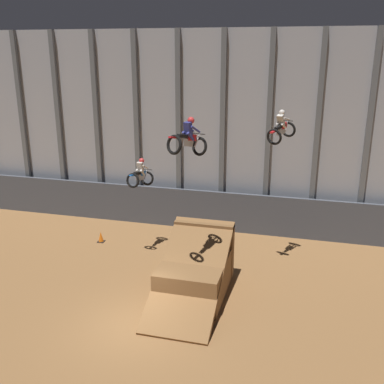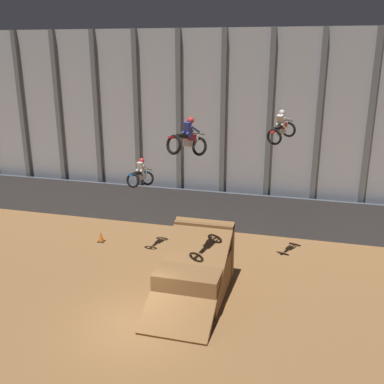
# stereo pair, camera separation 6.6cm
# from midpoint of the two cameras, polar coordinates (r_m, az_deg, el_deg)

# --- Properties ---
(ground_plane) EXTENTS (60.00, 60.00, 0.00)m
(ground_plane) POSITION_cam_midpoint_polar(r_m,az_deg,el_deg) (17.99, -7.54, -16.45)
(ground_plane) COLOR olive
(arena_back_wall) EXTENTS (32.00, 0.40, 11.15)m
(arena_back_wall) POSITION_cam_midpoint_polar(r_m,az_deg,el_deg) (25.62, 1.07, 7.59)
(arena_back_wall) COLOR #A3A8B2
(arena_back_wall) RESTS_ON ground_plane
(lower_barrier) EXTENTS (31.36, 0.20, 2.33)m
(lower_barrier) POSITION_cam_midpoint_polar(r_m,az_deg,el_deg) (26.15, 0.68, -2.22)
(lower_barrier) COLOR #474C56
(lower_barrier) RESTS_ON ground_plane
(dirt_ramp) EXTENTS (2.72, 5.49, 2.78)m
(dirt_ramp) POSITION_cam_midpoint_polar(r_m,az_deg,el_deg) (19.64, 0.41, -9.98)
(dirt_ramp) COLOR brown
(dirt_ramp) RESTS_ON ground_plane
(rider_bike_left_air) EXTENTS (1.00, 1.78, 1.57)m
(rider_bike_left_air) POSITION_cam_midpoint_polar(r_m,az_deg,el_deg) (22.49, -6.66, 2.17)
(rider_bike_left_air) COLOR black
(rider_bike_center_air) EXTENTS (1.41, 1.78, 1.58)m
(rider_bike_center_air) POSITION_cam_midpoint_polar(r_m,az_deg,el_deg) (16.76, -0.65, 6.68)
(rider_bike_center_air) COLOR black
(rider_bike_right_air) EXTENTS (1.28, 1.82, 1.52)m
(rider_bike_right_air) POSITION_cam_midpoint_polar(r_m,az_deg,el_deg) (20.83, 11.19, 7.95)
(rider_bike_right_air) COLOR black
(traffic_cone_near_ramp) EXTENTS (0.36, 0.36, 0.58)m
(traffic_cone_near_ramp) POSITION_cam_midpoint_polar(r_m,az_deg,el_deg) (25.12, -11.57, -5.61)
(traffic_cone_near_ramp) COLOR black
(traffic_cone_near_ramp) RESTS_ON ground_plane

